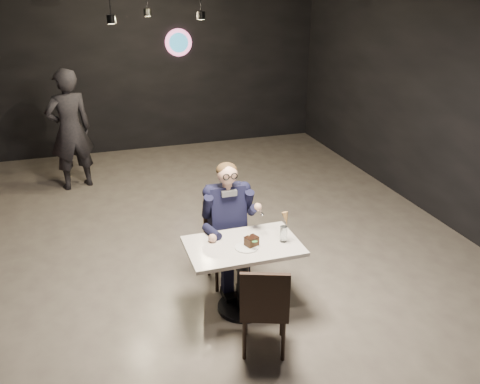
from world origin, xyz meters
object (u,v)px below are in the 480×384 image
object	(u,v)px
sundae_glass	(284,234)
chair_far	(227,244)
main_table	(243,277)
chair_near	(264,305)
seated_man	(227,223)
passerby	(70,130)

from	to	relation	value
sundae_glass	chair_far	bearing A→B (deg)	122.72
main_table	chair_near	world-z (taller)	chair_near
seated_man	passerby	bearing A→B (deg)	114.46
sundae_glass	seated_man	bearing A→B (deg)	122.72
chair_far	sundae_glass	size ratio (longest dim) A/B	5.69
passerby	main_table	bearing A→B (deg)	93.39
chair_near	passerby	xyz separation A→B (m)	(-1.54, 4.54, 0.49)
main_table	chair_far	world-z (taller)	chair_far
passerby	chair_far	bearing A→B (deg)	96.48
main_table	chair_near	size ratio (longest dim) A/B	1.20
chair_near	sundae_glass	xyz separation A→B (m)	(0.39, 0.55, 0.37)
seated_man	passerby	world-z (taller)	passerby
chair_near	sundae_glass	size ratio (longest dim) A/B	5.69
main_table	passerby	distance (m)	4.26
main_table	seated_man	world-z (taller)	seated_man
chair_near	sundae_glass	bearing A→B (deg)	74.49
main_table	chair_near	xyz separation A→B (m)	(0.00, -0.61, 0.09)
seated_man	sundae_glass	world-z (taller)	seated_man
sundae_glass	passerby	distance (m)	4.44
chair_far	chair_near	xyz separation A→B (m)	(0.00, -1.16, 0.00)
chair_near	passerby	bearing A→B (deg)	129.08
sundae_glass	passerby	size ratio (longest dim) A/B	0.09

